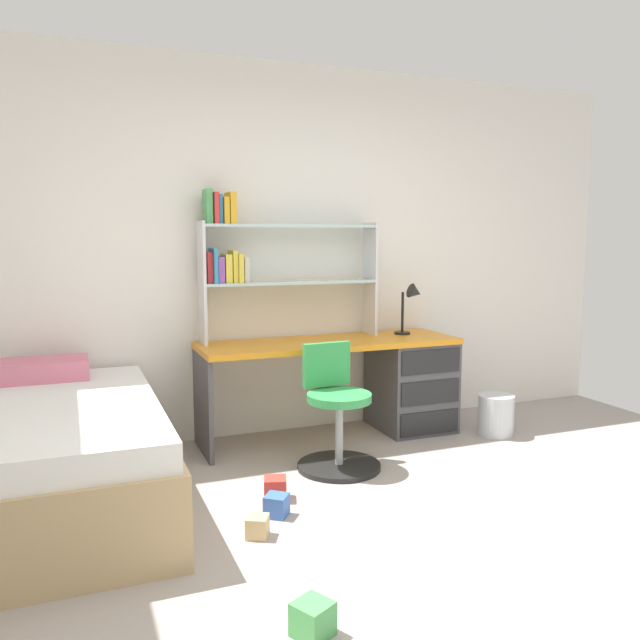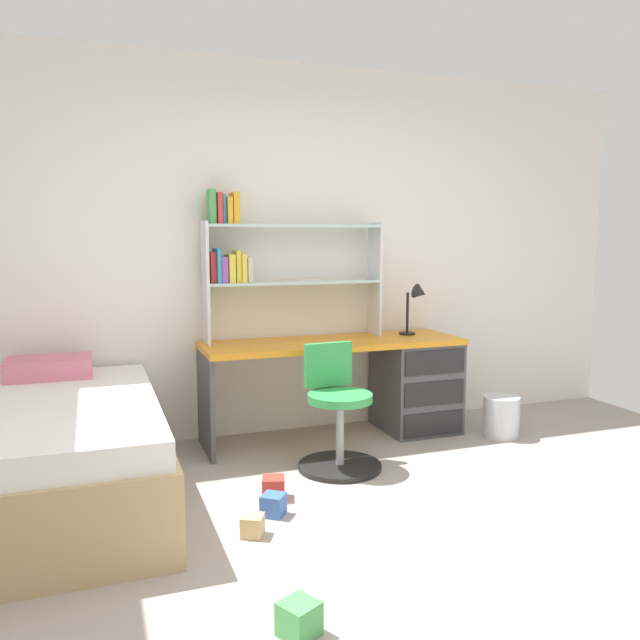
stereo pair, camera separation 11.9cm
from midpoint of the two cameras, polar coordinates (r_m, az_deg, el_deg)
The scene contains 12 objects.
ground_plane at distance 3.00m, azimuth 11.18°, elevation -21.40°, with size 5.57×5.48×0.02m, color #9E938C.
room_shell at distance 3.36m, azimuth -16.45°, elevation 5.37°, with size 5.57×5.48×2.66m.
desk at distance 4.76m, azimuth 5.55°, elevation -5.21°, with size 1.85×0.57×0.71m.
bookshelf_hutch at distance 4.47m, azimuth -5.95°, elevation 5.73°, with size 1.28×0.22×1.04m.
desk_lamp at distance 4.80m, azimuth 7.55°, elevation 1.73°, with size 0.20×0.17×0.38m.
swivel_chair at distance 4.02m, azimuth 0.66°, elevation -8.96°, with size 0.52×0.52×0.77m.
bed_platform at distance 3.71m, azimuth -24.23°, elevation -11.21°, with size 1.20×1.81×0.70m.
waste_bin at distance 4.85m, azimuth 14.76°, elevation -8.20°, with size 0.26×0.26×0.29m, color silver.
toy_block_green_0 at distance 2.54m, azimuth -2.13°, elevation -25.15°, with size 0.13×0.13×0.13m, color #479E51.
toy_block_blue_1 at distance 3.44m, azimuth -4.93°, elevation -16.18°, with size 0.11×0.11×0.11m, color #3860B7.
toy_block_natural_2 at distance 3.24m, azimuth -6.71°, elevation -17.86°, with size 0.10×0.10×0.10m, color tan.
toy_block_red_3 at distance 3.64m, azimuth -4.99°, elevation -14.76°, with size 0.12×0.12×0.12m, color red.
Camera 1 is at (-1.51, -2.18, 1.43)m, focal length 35.84 mm.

